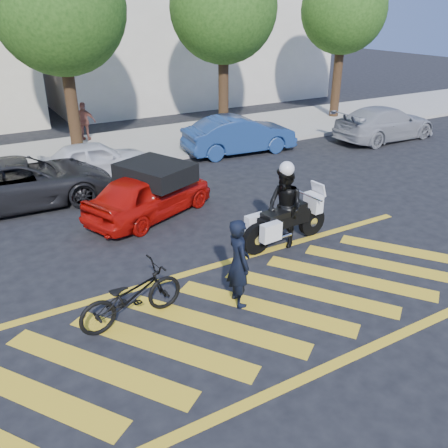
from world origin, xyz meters
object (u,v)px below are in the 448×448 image
bicycle (131,296)px  parked_mid_right (95,159)px  parked_mid_left (22,182)px  parked_far_right (385,123)px  officer_moto (285,208)px  officer_bike (239,263)px  red_convertible (150,194)px  police_motorcycle (284,222)px  parked_right (239,135)px

bicycle → parked_mid_right: size_ratio=0.56×
parked_mid_left → parked_far_right: 14.68m
officer_moto → officer_bike: bearing=-59.2°
officer_bike → red_convertible: 4.80m
red_convertible → officer_bike: bearing=155.6°
bicycle → parked_mid_left: (-0.77, 6.90, 0.17)m
red_convertible → parked_far_right: 12.10m
bicycle → parked_mid_left: parked_mid_left is taller
bicycle → parked_far_right: (13.92, 6.90, 0.17)m
police_motorcycle → parked_mid_right: bearing=104.9°
parked_mid_left → officer_moto: bearing=-137.4°
parked_far_right → parked_right: bearing=76.7°
bicycle → police_motorcycle: (4.27, 1.10, 0.07)m
police_motorcycle → bicycle: bearing=-170.0°
police_motorcycle → red_convertible: 3.87m
bicycle → red_convertible: size_ratio=0.53×
police_motorcycle → parked_far_right: (9.65, 5.80, 0.10)m
officer_moto → parked_right: (3.20, 7.20, -0.25)m
officer_bike → parked_mid_right: size_ratio=0.50×
bicycle → parked_mid_left: 6.94m
officer_bike → parked_right: (5.46, 8.79, -0.17)m
bicycle → officer_moto: bearing=-82.4°
bicycle → parked_far_right: parked_far_right is taller
bicycle → parked_far_right: size_ratio=0.42×
police_motorcycle → parked_mid_left: (-5.04, 5.80, 0.10)m
parked_right → parked_far_right: size_ratio=0.90×
officer_moto → parked_right: size_ratio=0.44×
bicycle → parked_mid_left: bearing=-0.5°
parked_mid_right → parked_right: 5.71m
red_convertible → parked_mid_left: size_ratio=0.77×
officer_bike → police_motorcycle: size_ratio=0.71×
parked_right → parked_far_right: (6.46, -1.40, -0.02)m
police_motorcycle → officer_moto: size_ratio=1.30×
parked_mid_right → officer_moto: bearing=-159.3°
police_motorcycle → red_convertible: red_convertible is taller
officer_moto → parked_mid_left: (-5.02, 5.80, -0.27)m
bicycle → parked_right: parked_right is taller
parked_mid_left → parked_right: bearing=-78.6°
parked_mid_right → parked_far_right: 12.25m
bicycle → police_motorcycle: bearing=-82.5°
red_convertible → parked_mid_left: bearing=24.8°
parked_far_right → officer_moto: bearing=119.9°
parked_mid_right → parked_far_right: bearing=-95.1°
officer_moto → parked_right: officer_moto is taller
officer_moto → bicycle: bearing=-79.9°
bicycle → police_motorcycle: police_motorcycle is taller
officer_bike → bicycle: officer_bike is taller
bicycle → parked_right: (7.45, 8.30, 0.19)m
red_convertible → police_motorcycle: bearing=-169.1°
parked_mid_left → parked_mid_right: size_ratio=1.40×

